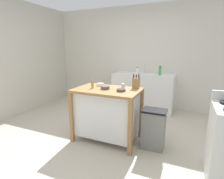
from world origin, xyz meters
name	(u,v)px	position (x,y,z in m)	size (l,w,h in m)	color
ground_plane	(101,141)	(0.00, 0.00, 0.00)	(5.80, 5.80, 0.00)	#BCB29E
wall_back	(139,57)	(0.00, 2.23, 1.30)	(4.80, 0.10, 2.60)	beige
wall_left	(29,58)	(-2.40, 0.81, 1.30)	(0.10, 2.83, 2.60)	beige
kitchen_island	(107,112)	(0.06, 0.12, 0.50)	(1.07, 0.68, 0.89)	#9E7042
knife_block	(136,83)	(0.48, 0.36, 0.98)	(0.11, 0.09, 0.24)	#9E7042
bowl_ceramic_wide	(100,84)	(-0.16, 0.31, 0.91)	(0.13, 0.13, 0.05)	silver
bowl_stoneware_deep	(121,90)	(0.32, 0.08, 0.91)	(0.14, 0.14, 0.04)	#564C47
bowl_ceramic_small	(105,87)	(0.03, 0.11, 0.91)	(0.15, 0.15, 0.05)	#564C47
drinking_cup	(123,86)	(0.29, 0.25, 0.93)	(0.07, 0.07, 0.09)	silver
pepper_grinder	(92,84)	(-0.19, 0.09, 0.96)	(0.04, 0.04, 0.16)	tan
trash_bin	(153,129)	(0.84, 0.16, 0.32)	(0.36, 0.28, 0.63)	slate
sink_counter	(143,92)	(0.24, 1.88, 0.46)	(1.48, 0.60, 0.92)	silver
sink_faucet	(145,69)	(0.24, 2.02, 1.03)	(0.02, 0.02, 0.22)	#B7BCC1
bottle_hand_soap	(137,71)	(0.09, 1.84, 0.99)	(0.05, 0.05, 0.17)	white
bottle_spray_cleaner	(160,71)	(0.64, 1.81, 1.02)	(0.06, 0.06, 0.22)	green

